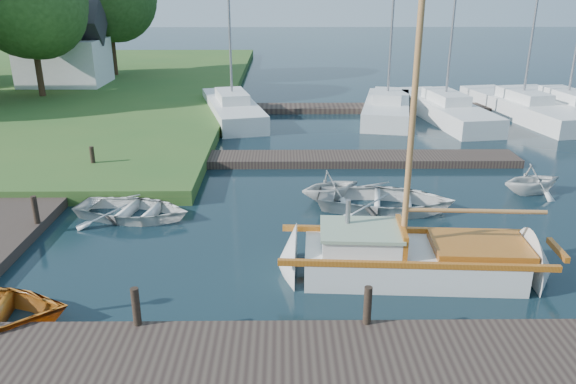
{
  "coord_description": "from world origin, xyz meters",
  "views": [
    {
      "loc": [
        -0.15,
        -14.44,
        6.57
      ],
      "look_at": [
        0.0,
        0.0,
        1.2
      ],
      "focal_mm": 35.0,
      "sensor_mm": 36.0,
      "label": 1
    }
  ],
  "objects_px": {
    "mooring_post_4": "(35,210)",
    "mooring_post_5": "(93,157)",
    "marina_boat_3": "(445,108)",
    "marina_boat_2": "(387,107)",
    "marina_boat_5": "(566,106)",
    "house_c": "(63,51)",
    "marina_boat_4": "(522,106)",
    "tender_c": "(386,197)",
    "mooring_post_1": "(136,307)",
    "mooring_post_2": "(368,305)",
    "marina_boat_0": "(232,107)",
    "tender_a": "(133,207)",
    "sailboat": "(417,262)",
    "tender_d": "(533,177)",
    "tender_b": "(331,183)"
  },
  "relations": [
    {
      "from": "mooring_post_4",
      "to": "mooring_post_5",
      "type": "distance_m",
      "value": 5.0
    },
    {
      "from": "marina_boat_3",
      "to": "marina_boat_2",
      "type": "bearing_deg",
      "value": 76.9
    },
    {
      "from": "marina_boat_5",
      "to": "house_c",
      "type": "height_order",
      "value": "marina_boat_5"
    },
    {
      "from": "marina_boat_4",
      "to": "marina_boat_5",
      "type": "xyz_separation_m",
      "value": [
        2.34,
        0.01,
        0.01
      ]
    },
    {
      "from": "mooring_post_5",
      "to": "tender_c",
      "type": "distance_m",
      "value": 10.59
    },
    {
      "from": "mooring_post_1",
      "to": "tender_c",
      "type": "xyz_separation_m",
      "value": [
        6.02,
        6.6,
        -0.27
      ]
    },
    {
      "from": "mooring_post_2",
      "to": "marina_boat_0",
      "type": "relative_size",
      "value": 0.07
    },
    {
      "from": "mooring_post_4",
      "to": "marina_boat_5",
      "type": "distance_m",
      "value": 26.09
    },
    {
      "from": "marina_boat_5",
      "to": "mooring_post_1",
      "type": "bearing_deg",
      "value": 130.04
    },
    {
      "from": "tender_a",
      "to": "house_c",
      "type": "relative_size",
      "value": 0.65
    },
    {
      "from": "mooring_post_2",
      "to": "tender_c",
      "type": "distance_m",
      "value": 6.78
    },
    {
      "from": "mooring_post_5",
      "to": "house_c",
      "type": "relative_size",
      "value": 0.15
    },
    {
      "from": "sailboat",
      "to": "marina_boat_5",
      "type": "relative_size",
      "value": 0.8
    },
    {
      "from": "mooring_post_1",
      "to": "tender_d",
      "type": "distance_m",
      "value": 13.75
    },
    {
      "from": "mooring_post_4",
      "to": "sailboat",
      "type": "distance_m",
      "value": 10.37
    },
    {
      "from": "tender_b",
      "to": "marina_boat_2",
      "type": "height_order",
      "value": "marina_boat_2"
    },
    {
      "from": "tender_c",
      "to": "tender_b",
      "type": "bearing_deg",
      "value": 68.82
    },
    {
      "from": "mooring_post_2",
      "to": "mooring_post_4",
      "type": "height_order",
      "value": "same"
    },
    {
      "from": "tender_a",
      "to": "marina_boat_4",
      "type": "height_order",
      "value": "marina_boat_4"
    },
    {
      "from": "sailboat",
      "to": "marina_boat_3",
      "type": "relative_size",
      "value": 0.93
    },
    {
      "from": "mooring_post_2",
      "to": "mooring_post_5",
      "type": "bearing_deg",
      "value": 130.36
    },
    {
      "from": "tender_a",
      "to": "tender_c",
      "type": "distance_m",
      "value": 7.65
    },
    {
      "from": "mooring_post_2",
      "to": "tender_d",
      "type": "xyz_separation_m",
      "value": [
        6.65,
        8.05,
        -0.14
      ]
    },
    {
      "from": "sailboat",
      "to": "mooring_post_4",
      "type": "bearing_deg",
      "value": 169.41
    },
    {
      "from": "mooring_post_2",
      "to": "tender_b",
      "type": "distance_m",
      "value": 7.56
    },
    {
      "from": "house_c",
      "to": "marina_boat_5",
      "type": "bearing_deg",
      "value": -14.72
    },
    {
      "from": "sailboat",
      "to": "marina_boat_4",
      "type": "height_order",
      "value": "marina_boat_4"
    },
    {
      "from": "tender_a",
      "to": "marina_boat_0",
      "type": "relative_size",
      "value": 0.32
    },
    {
      "from": "mooring_post_1",
      "to": "mooring_post_5",
      "type": "bearing_deg",
      "value": 111.8
    },
    {
      "from": "sailboat",
      "to": "marina_boat_2",
      "type": "xyz_separation_m",
      "value": [
        2.23,
        16.82,
        0.23
      ]
    },
    {
      "from": "marina_boat_4",
      "to": "marina_boat_5",
      "type": "distance_m",
      "value": 2.34
    },
    {
      "from": "tender_d",
      "to": "marina_boat_5",
      "type": "relative_size",
      "value": 0.17
    },
    {
      "from": "sailboat",
      "to": "marina_boat_5",
      "type": "xyz_separation_m",
      "value": [
        11.66,
        16.97,
        0.23
      ]
    },
    {
      "from": "mooring_post_2",
      "to": "tender_a",
      "type": "relative_size",
      "value": 0.23
    },
    {
      "from": "marina_boat_2",
      "to": "tender_a",
      "type": "bearing_deg",
      "value": 155.16
    },
    {
      "from": "marina_boat_0",
      "to": "mooring_post_4",
      "type": "bearing_deg",
      "value": 149.78
    },
    {
      "from": "mooring_post_4",
      "to": "tender_b",
      "type": "height_order",
      "value": "mooring_post_4"
    },
    {
      "from": "tender_d",
      "to": "house_c",
      "type": "xyz_separation_m",
      "value": [
        -22.15,
        18.95,
        2.02
      ]
    },
    {
      "from": "tender_b",
      "to": "mooring_post_5",
      "type": "bearing_deg",
      "value": 48.13
    },
    {
      "from": "marina_boat_2",
      "to": "marina_boat_5",
      "type": "xyz_separation_m",
      "value": [
        9.43,
        0.14,
        0.0
      ]
    },
    {
      "from": "tender_a",
      "to": "marina_boat_2",
      "type": "height_order",
      "value": "marina_boat_2"
    },
    {
      "from": "marina_boat_0",
      "to": "marina_boat_3",
      "type": "bearing_deg",
      "value": -104.83
    },
    {
      "from": "mooring_post_2",
      "to": "marina_boat_2",
      "type": "relative_size",
      "value": 0.08
    },
    {
      "from": "tender_d",
      "to": "marina_boat_5",
      "type": "bearing_deg",
      "value": -46.35
    },
    {
      "from": "tender_d",
      "to": "mooring_post_5",
      "type": "bearing_deg",
      "value": 66.24
    },
    {
      "from": "mooring_post_4",
      "to": "marina_boat_4",
      "type": "distance_m",
      "value": 24.17
    },
    {
      "from": "sailboat",
      "to": "house_c",
      "type": "relative_size",
      "value": 1.86
    },
    {
      "from": "mooring_post_4",
      "to": "tender_a",
      "type": "bearing_deg",
      "value": 23.81
    },
    {
      "from": "mooring_post_1",
      "to": "tender_a",
      "type": "height_order",
      "value": "mooring_post_1"
    },
    {
      "from": "tender_b",
      "to": "marina_boat_3",
      "type": "bearing_deg",
      "value": -56.34
    }
  ]
}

